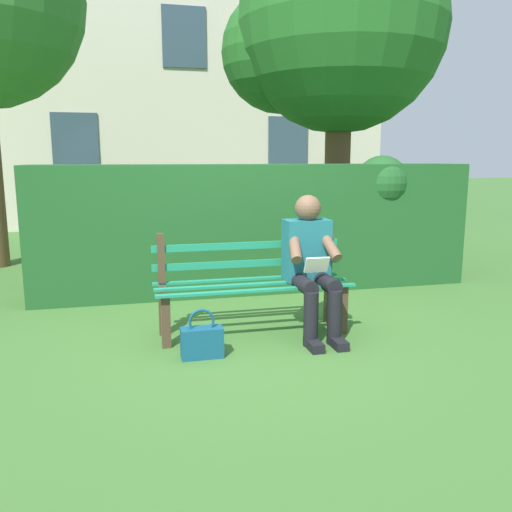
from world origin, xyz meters
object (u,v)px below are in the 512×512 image
person_seated (311,262)px  park_bench (251,284)px  tree (330,33)px  handbag (202,341)px

person_seated → park_bench: bearing=-19.4°
park_bench → tree: 4.53m
park_bench → handbag: (0.50, 0.50, -0.29)m
park_bench → person_seated: (-0.47, 0.17, 0.20)m
person_seated → tree: bearing=-113.2°
tree → person_seated: bearing=66.8°
person_seated → handbag: (0.97, 0.34, -0.49)m
person_seated → handbag: bearing=19.2°
person_seated → tree: 4.35m
tree → handbag: 5.25m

